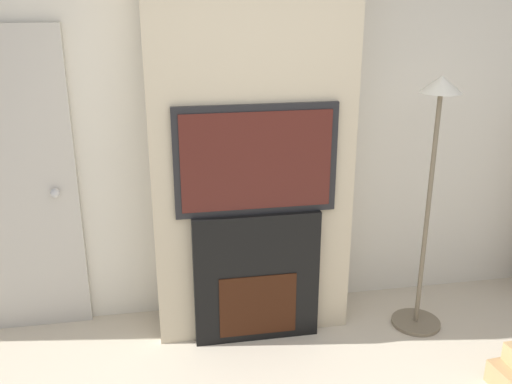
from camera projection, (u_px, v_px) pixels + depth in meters
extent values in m
cube|color=silver|center=(244.00, 120.00, 3.75)|extent=(6.00, 0.06, 2.70)
cube|color=beige|center=(250.00, 129.00, 3.53)|extent=(1.25, 0.42, 2.70)
cube|color=black|center=(256.00, 276.00, 3.64)|extent=(0.80, 0.14, 0.87)
cube|color=#33160A|center=(258.00, 306.00, 3.63)|extent=(0.50, 0.01, 0.42)
cube|color=black|center=(256.00, 160.00, 3.38)|extent=(0.98, 0.06, 0.67)
cube|color=#471914|center=(257.00, 162.00, 3.35)|extent=(0.90, 0.01, 0.59)
cylinder|color=#726651|center=(416.00, 322.00, 3.90)|extent=(0.33, 0.33, 0.03)
cylinder|color=#726651|center=(427.00, 215.00, 3.64)|extent=(0.03, 0.03, 1.56)
cone|color=silver|center=(442.00, 84.00, 3.36)|extent=(0.25, 0.25, 0.10)
cube|color=#BCB7AD|center=(2.00, 188.00, 3.56)|extent=(0.92, 0.04, 1.98)
sphere|color=silver|center=(55.00, 193.00, 3.59)|extent=(0.06, 0.06, 0.06)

